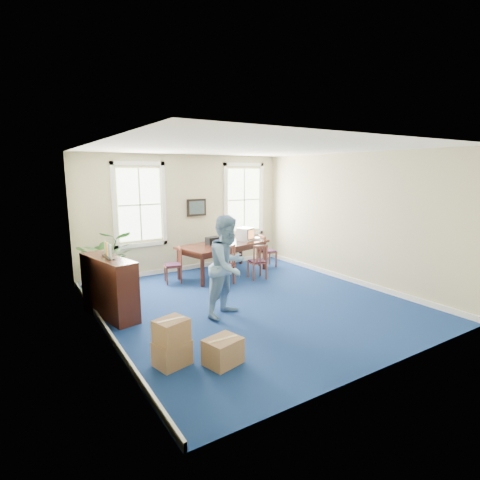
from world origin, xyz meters
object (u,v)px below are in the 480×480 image
conference_table (224,259)px  chair_near_left (223,265)px  potted_plant (108,260)px  man (228,266)px  credenza (109,286)px  crt_tv (245,234)px  cardboard_boxes (181,336)px

conference_table → chair_near_left: bearing=-134.5°
chair_near_left → potted_plant: potted_plant is taller
potted_plant → conference_table: bearing=-4.8°
chair_near_left → potted_plant: (-2.45, 1.10, 0.22)m
chair_near_left → potted_plant: 2.69m
conference_table → man: 2.98m
man → potted_plant: bearing=94.9°
man → credenza: 2.31m
crt_tv → man: man is taller
crt_tv → potted_plant: potted_plant is taller
crt_tv → cardboard_boxes: size_ratio=0.34×
conference_table → chair_near_left: (-0.51, -0.85, 0.08)m
chair_near_left → man: (-0.87, -1.73, 0.47)m
crt_tv → cardboard_boxes: crt_tv is taller
conference_table → potted_plant: 2.98m
conference_table → cardboard_boxes: conference_table is taller
credenza → chair_near_left: bearing=-1.4°
chair_near_left → credenza: (-2.83, -0.56, 0.10)m
man → cardboard_boxes: (-1.48, -1.14, -0.61)m
man → credenza: size_ratio=1.27×
conference_table → crt_tv: crt_tv is taller
conference_table → crt_tv: (0.74, 0.06, 0.60)m
conference_table → man: bearing=-131.7°
chair_near_left → cardboard_boxes: (-2.35, -2.87, -0.14)m
man → credenza: bearing=124.9°
man → potted_plant: man is taller
credenza → potted_plant: bearing=64.4°
crt_tv → credenza: 4.35m
chair_near_left → conference_table: bearing=-145.2°
crt_tv → potted_plant: 3.71m
chair_near_left → man: size_ratio=0.51×
chair_near_left → cardboard_boxes: size_ratio=0.79×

